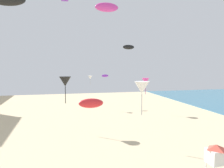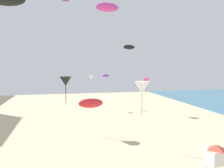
{
  "view_description": "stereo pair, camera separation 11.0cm",
  "coord_description": "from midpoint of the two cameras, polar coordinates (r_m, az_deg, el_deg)",
  "views": [
    {
      "loc": [
        -0.34,
        -3.88,
        8.07
      ],
      "look_at": [
        4.01,
        14.69,
        6.45
      ],
      "focal_mm": 36.63,
      "sensor_mm": 36.0,
      "label": 1
    },
    {
      "loc": [
        -0.23,
        -3.9,
        8.07
      ],
      "look_at": [
        4.01,
        14.69,
        6.45
      ],
      "focal_mm": 36.63,
      "sensor_mm": 36.0,
      "label": 2
    }
  ],
  "objects": [
    {
      "name": "kite_white_delta_2",
      "position": [
        21.95,
        7.33,
        -0.9
      ],
      "size": [
        1.43,
        1.43,
        3.25
      ],
      "color": "white"
    },
    {
      "name": "kite_magenta_delta",
      "position": [
        38.32,
        8.29,
        0.74
      ],
      "size": [
        1.2,
        1.2,
        2.73
      ],
      "color": "#DB3D9E"
    },
    {
      "name": "kite_black_parafoil",
      "position": [
        30.74,
        4.04,
        9.18
      ],
      "size": [
        1.55,
        0.43,
        0.6
      ],
      "color": "black"
    },
    {
      "name": "kite_purple_parafoil",
      "position": [
        43.31,
        -1.83,
        2.07
      ],
      "size": [
        1.31,
        0.36,
        0.51
      ],
      "color": "purple"
    },
    {
      "name": "kite_magenta_parafoil",
      "position": [
        26.82,
        -1.47,
        18.6
      ],
      "size": [
        2.63,
        0.73,
        1.02
      ],
      "color": "#DB3D9E"
    },
    {
      "name": "kite_white_delta",
      "position": [
        41.9,
        -5.55,
        1.64
      ],
      "size": [
        0.78,
        0.78,
        1.78
      ],
      "color": "white"
    },
    {
      "name": "kite_red_parafoil",
      "position": [
        15.05,
        -5.47,
        -4.8
      ],
      "size": [
        1.62,
        0.45,
        0.63
      ],
      "color": "red"
    },
    {
      "name": "lifeguard_stand",
      "position": [
        18.1,
        24.38,
        -15.73
      ],
      "size": [
        1.1,
        1.1,
        2.55
      ],
      "rotation": [
        0.0,
        0.0,
        -0.14
      ],
      "color": "white",
      "rests_on": "ground"
    },
    {
      "name": "kite_black_delta",
      "position": [
        27.84,
        -11.72,
        0.62
      ],
      "size": [
        1.42,
        1.42,
        3.23
      ],
      "color": "black"
    }
  ]
}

